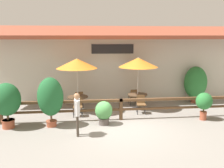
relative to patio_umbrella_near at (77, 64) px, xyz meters
name	(u,v)px	position (x,y,z in m)	size (l,w,h in m)	color
ground_plane	(125,128)	(1.93, -2.50, -2.39)	(60.00, 60.00, 0.00)	gray
building_facade	(113,64)	(1.93, 1.60, -0.22)	(14.28, 1.49, 4.23)	#BCB7A8
patio_railing	(121,105)	(1.93, -1.45, -1.69)	(10.40, 0.14, 0.95)	brown
patio_umbrella_near	(77,64)	(0.00, 0.00, 0.00)	(1.97, 1.97, 2.66)	#B7B2A8
dining_table_near	(78,99)	(0.00, 0.00, -1.77)	(1.00, 1.00, 0.77)	#4C3826
chair_near_streetside	(78,106)	(0.01, -0.70, -1.89)	(0.43, 0.43, 0.87)	brown
chair_near_wallside	(79,98)	(0.04, 0.70, -1.89)	(0.46, 0.46, 0.87)	brown
patio_umbrella_middle	(138,62)	(3.02, 0.17, 0.00)	(1.97, 1.97, 2.66)	#B7B2A8
dining_table_middle	(138,97)	(3.02, 0.17, -1.77)	(1.00, 1.00, 0.77)	#4C3826
chair_middle_streetside	(141,103)	(3.04, -0.58, -1.89)	(0.46, 0.46, 0.87)	brown
chair_middle_wallside	(133,96)	(2.96, 0.92, -1.89)	(0.46, 0.46, 0.87)	brown
potted_plant_tall_tropical	(50,98)	(-1.04, -1.95, -1.16)	(1.05, 0.94, 2.06)	#9E4C33
potted_plant_broad_leaf	(204,102)	(5.58, -1.86, -1.59)	(0.73, 0.66, 1.24)	#9E4C33
potted_plant_corner_fern	(104,112)	(1.13, -1.97, -1.84)	(0.73, 0.66, 1.00)	#564C47
potted_plant_entrance_palm	(7,101)	(-2.76, -1.95, -1.25)	(1.12, 1.01, 1.86)	#9E4C33
potted_plant_small_flowering	(195,83)	(6.49, 1.05, -1.27)	(1.26, 1.13, 2.04)	brown
pedestrian	(77,109)	(0.06, -3.09, -1.34)	(0.22, 0.58, 1.64)	#42382D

